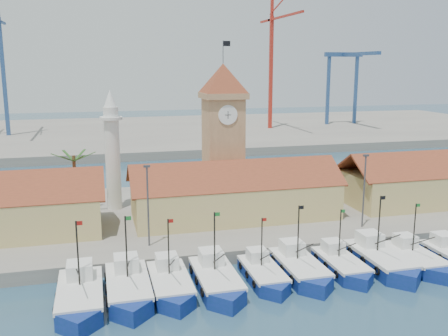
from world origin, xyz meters
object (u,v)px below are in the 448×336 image
object	(u,v)px
boat_5	(301,270)
minaret	(112,150)
clock_tower	(223,132)
boat_0	(80,299)

from	to	relation	value
boat_5	minaret	xyz separation A→B (m)	(-17.18, 24.82, 8.94)
boat_5	minaret	distance (m)	31.48
boat_5	minaret	world-z (taller)	minaret
boat_5	clock_tower	world-z (taller)	clock_tower
boat_5	clock_tower	distance (m)	25.50
minaret	boat_0	bearing A→B (deg)	-99.08
boat_0	minaret	size ratio (longest dim) A/B	0.66
boat_0	minaret	distance (m)	27.74
boat_0	boat_5	bearing A→B (deg)	3.01
clock_tower	minaret	distance (m)	15.30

